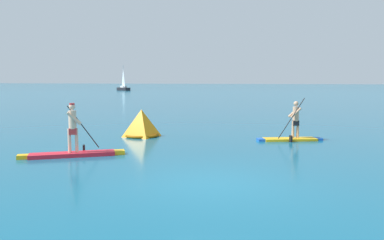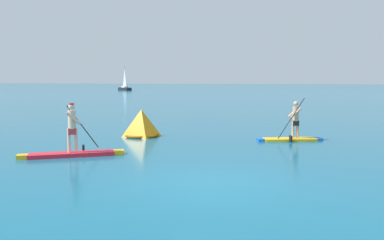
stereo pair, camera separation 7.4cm
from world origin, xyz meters
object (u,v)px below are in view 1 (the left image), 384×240
Objects in this scene: paddleboarder_mid_center at (291,132)px; race_marker_buoy at (142,124)px; sailboat_left_horizon at (123,87)px; paddleboarder_near_left at (73,146)px.

paddleboarder_mid_center is 6.78m from race_marker_buoy.
sailboat_left_horizon is at bearing -80.15° from paddleboarder_mid_center.
paddleboarder_mid_center reaches higher than paddleboarder_near_left.
paddleboarder_mid_center is at bearing 7.24° from paddleboarder_near_left.
race_marker_buoy is (-6.76, -0.47, 0.19)m from paddleboarder_mid_center.
paddleboarder_mid_center is (7.28, 5.50, 0.02)m from paddleboarder_near_left.
sailboat_left_horizon is (-32.41, 70.04, 0.27)m from race_marker_buoy.
paddleboarder_near_left is at bearing 17.52° from paddleboarder_mid_center.
paddleboarder_near_left is 1.15× the size of paddleboarder_mid_center.
race_marker_buoy is at bearing 154.00° from sailboat_left_horizon.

